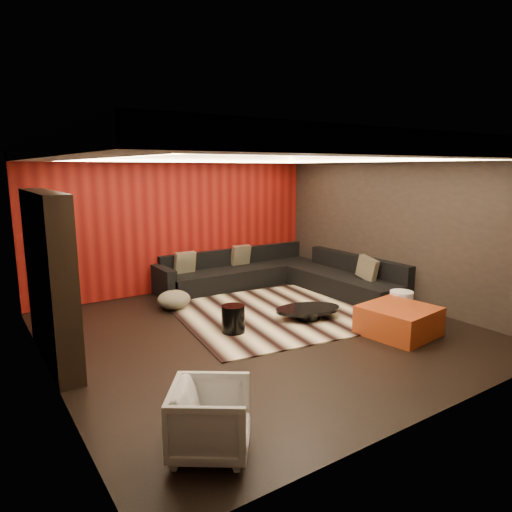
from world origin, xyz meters
TOP-DOWN VIEW (x-y plane):
  - floor at (0.00, 0.00)m, footprint 6.00×6.00m
  - ceiling at (0.00, 0.00)m, footprint 6.00×6.00m
  - wall_back at (0.00, 3.01)m, footprint 6.00×0.02m
  - wall_left at (-3.01, 0.00)m, footprint 0.02×6.00m
  - wall_right at (3.01, 0.00)m, footprint 0.02×6.00m
  - red_feature_wall at (0.00, 2.97)m, footprint 5.98×0.05m
  - soffit_back at (0.00, 2.70)m, footprint 6.00×0.60m
  - soffit_front at (0.00, -2.70)m, footprint 6.00×0.60m
  - soffit_left at (-2.70, 0.00)m, footprint 0.60×4.80m
  - soffit_right at (2.70, 0.00)m, footprint 0.60×4.80m
  - cove_back at (0.00, 2.36)m, footprint 4.80×0.08m
  - cove_front at (0.00, -2.36)m, footprint 4.80×0.08m
  - cove_left at (-2.36, 0.00)m, footprint 0.08×4.80m
  - cove_right at (2.36, 0.00)m, footprint 0.08×4.80m
  - tv_surround at (-2.85, 0.60)m, footprint 0.30×2.00m
  - tv_screen at (-2.69, 0.60)m, footprint 0.04×1.30m
  - tv_shelf at (-2.69, 0.60)m, footprint 0.04×1.60m
  - rug at (1.07, 0.50)m, footprint 4.35×3.49m
  - coffee_table at (0.94, 0.01)m, footprint 1.37×1.37m
  - drum_stool at (-0.42, 0.15)m, footprint 0.45×0.45m
  - striped_pouf at (-0.68, 1.75)m, footprint 0.77×0.77m
  - white_side_table at (2.25, -0.81)m, footprint 0.50×0.50m
  - orange_ottoman at (1.64, -1.27)m, footprint 1.09×1.09m
  - armchair at (-2.09, -2.28)m, footprint 0.95×0.95m
  - sectional_sofa at (1.73, 1.86)m, footprint 3.65×3.50m
  - throw_pillows at (1.30, 1.89)m, footprint 2.90×2.80m

SIDE VIEW (x-z plane):
  - floor at x=0.00m, z-range -0.02..0.00m
  - rug at x=1.07m, z-range 0.00..0.02m
  - coffee_table at x=0.94m, z-range 0.02..0.21m
  - striped_pouf at x=-0.68m, z-range 0.02..0.34m
  - orange_ottoman at x=1.64m, z-range 0.00..0.43m
  - drum_stool at x=-0.42m, z-range 0.02..0.44m
  - white_side_table at x=2.25m, z-range 0.00..0.47m
  - sectional_sofa at x=1.73m, z-range -0.11..0.64m
  - armchair at x=-2.09m, z-range 0.00..0.63m
  - throw_pillows at x=1.30m, z-range 0.37..0.87m
  - tv_shelf at x=-2.69m, z-range 0.68..0.72m
  - tv_surround at x=-2.85m, z-range 0.00..2.20m
  - wall_back at x=0.00m, z-range 0.00..2.80m
  - wall_left at x=-3.01m, z-range 0.00..2.80m
  - wall_right at x=3.01m, z-range 0.00..2.80m
  - red_feature_wall at x=0.00m, z-range 0.01..2.79m
  - tv_screen at x=-2.69m, z-range 1.05..1.85m
  - cove_back at x=0.00m, z-range 2.58..2.62m
  - cove_front at x=0.00m, z-range 2.58..2.62m
  - cove_left at x=-2.36m, z-range 2.58..2.62m
  - cove_right at x=2.36m, z-range 2.58..2.62m
  - soffit_back at x=0.00m, z-range 2.58..2.80m
  - soffit_front at x=0.00m, z-range 2.58..2.80m
  - soffit_left at x=-2.70m, z-range 2.58..2.80m
  - soffit_right at x=2.70m, z-range 2.58..2.80m
  - ceiling at x=0.00m, z-range 2.80..2.82m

